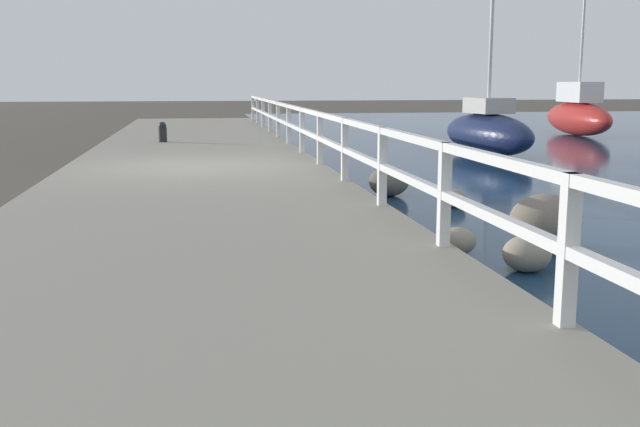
{
  "coord_description": "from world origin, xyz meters",
  "views": [
    {
      "loc": [
        0.02,
        -13.37,
        1.82
      ],
      "look_at": [
        1.67,
        -3.37,
        0.03
      ],
      "focal_mm": 42.0,
      "sensor_mm": 36.0,
      "label": 1
    }
  ],
  "objects": [
    {
      "name": "ground_plane",
      "position": [
        0.0,
        0.0,
        0.0
      ],
      "size": [
        120.0,
        120.0,
        0.0
      ],
      "primitive_type": "plane",
      "color": "#4C473D"
    },
    {
      "name": "dock_walkway",
      "position": [
        0.0,
        0.0,
        0.17
      ],
      "size": [
        4.65,
        36.0,
        0.34
      ],
      "color": "gray",
      "rests_on": "ground"
    },
    {
      "name": "boulder_far_strip",
      "position": [
        3.81,
        -5.73,
        0.3
      ],
      "size": [
        0.8,
        0.72,
        0.6
      ],
      "color": "slate",
      "rests_on": "ground"
    },
    {
      "name": "sailboat_navy",
      "position": [
        7.19,
        4.41,
        0.6
      ],
      "size": [
        1.63,
        3.99,
        5.4
      ],
      "rotation": [
        0.0,
        0.0,
        0.12
      ],
      "color": "#192347",
      "rests_on": "water_surface"
    },
    {
      "name": "mooring_bollard",
      "position": [
        -0.81,
        5.7,
        0.59
      ],
      "size": [
        0.21,
        0.21,
        0.5
      ],
      "color": "black",
      "rests_on": "dock_walkway"
    },
    {
      "name": "boulder_mid_strip",
      "position": [
        3.05,
        -1.8,
        0.24
      ],
      "size": [
        0.65,
        0.58,
        0.49
      ],
      "color": "#666056",
      "rests_on": "ground"
    },
    {
      "name": "boulder_downstream",
      "position": [
        3.15,
        -6.73,
        0.18
      ],
      "size": [
        0.48,
        0.43,
        0.36
      ],
      "color": "gray",
      "rests_on": "ground"
    },
    {
      "name": "railing",
      "position": [
        2.22,
        -0.0,
        0.98
      ],
      "size": [
        0.1,
        32.5,
        0.95
      ],
      "color": "white",
      "rests_on": "dock_walkway"
    },
    {
      "name": "boulder_water_edge",
      "position": [
        3.72,
        -3.01,
        0.14
      ],
      "size": [
        0.36,
        0.32,
        0.27
      ],
      "color": "gray",
      "rests_on": "ground"
    },
    {
      "name": "sailboat_red",
      "position": [
        12.95,
        10.68,
        0.73
      ],
      "size": [
        1.66,
        4.95,
        6.8
      ],
      "rotation": [
        0.0,
        0.0,
        -0.11
      ],
      "color": "red",
      "rests_on": "water_surface"
    },
    {
      "name": "boulder_near_dock",
      "position": [
        2.73,
        -5.94,
        0.15
      ],
      "size": [
        0.4,
        0.36,
        0.3
      ],
      "color": "gray",
      "rests_on": "ground"
    }
  ]
}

